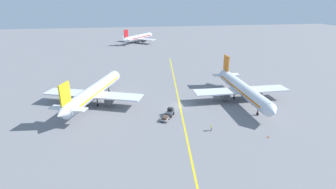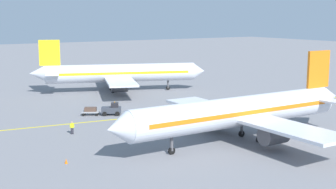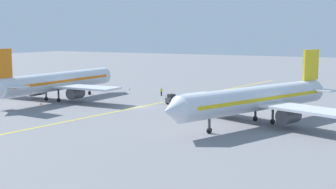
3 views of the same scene
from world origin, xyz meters
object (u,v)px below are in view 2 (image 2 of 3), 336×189
ground_crew_worker (72,127)px  traffic_cone_mid_apron (66,161)px  traffic_cone_near_nose (269,131)px  baggage_tug_dark (112,109)px  airplane_at_gate (119,73)px  baggage_cart_trailing (91,110)px  airplane_adjacent_stand (241,112)px

ground_crew_worker → traffic_cone_mid_apron: (11.42, -4.98, -0.63)m
traffic_cone_near_nose → baggage_tug_dark: bearing=-149.8°
airplane_at_gate → traffic_cone_near_nose: airplane_at_gate is taller
baggage_tug_dark → traffic_cone_mid_apron: bearing=-36.7°
ground_crew_worker → airplane_at_gate: bearing=143.5°
airplane_at_gate → traffic_cone_near_nose: (41.31, 1.28, -3.43)m
airplane_at_gate → traffic_cone_near_nose: bearing=1.8°
baggage_cart_trailing → traffic_cone_near_nose: (23.02, 15.33, -0.49)m
ground_crew_worker → traffic_cone_mid_apron: bearing=-23.6°
airplane_at_gate → baggage_cart_trailing: airplane_at_gate is taller
airplane_adjacent_stand → traffic_cone_mid_apron: size_ratio=64.39×
airplane_adjacent_stand → ground_crew_worker: airplane_adjacent_stand is taller
baggage_tug_dark → ground_crew_worker: bearing=-49.8°
airplane_at_gate → ground_crew_worker: 34.90m
airplane_at_gate → traffic_cone_mid_apron: (39.38, -25.69, -3.43)m
baggage_tug_dark → baggage_cart_trailing: (-1.61, -2.88, -0.14)m
airplane_at_gate → traffic_cone_near_nose: 41.47m
baggage_tug_dark → ground_crew_worker: size_ratio=1.99×
baggage_cart_trailing → ground_crew_worker: (9.66, -6.65, 0.15)m
airplane_adjacent_stand → traffic_cone_near_nose: 6.83m
airplane_adjacent_stand → ground_crew_worker: size_ratio=21.08×
baggage_tug_dark → ground_crew_worker: baggage_tug_dark is taller
ground_crew_worker → baggage_cart_trailing: bearing=145.5°
ground_crew_worker → traffic_cone_near_nose: ground_crew_worker is taller
traffic_cone_near_nose → ground_crew_worker: bearing=-121.3°
baggage_tug_dark → baggage_cart_trailing: bearing=-119.3°
traffic_cone_mid_apron → airplane_adjacent_stand: bearing=81.9°
airplane_adjacent_stand → baggage_cart_trailing: size_ratio=11.99×
airplane_at_gate → baggage_tug_dark: airplane_at_gate is taller
traffic_cone_near_nose → traffic_cone_mid_apron: bearing=-94.1°
baggage_cart_trailing → traffic_cone_mid_apron: baggage_cart_trailing is taller
baggage_tug_dark → ground_crew_worker: (8.05, -9.52, 0.01)m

